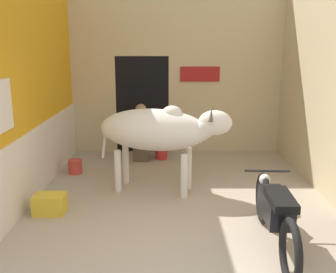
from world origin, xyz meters
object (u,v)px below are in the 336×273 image
at_px(cow, 158,130).
at_px(motorcycle_near, 274,212).
at_px(bucket, 74,167).
at_px(plastic_stool, 160,149).
at_px(shopkeeper_seated, 140,131).
at_px(crate, 49,204).

distance_m(cow, motorcycle_near, 2.42).
bearing_deg(bucket, cow, -28.40).
distance_m(motorcycle_near, plastic_stool, 3.96).
relative_size(cow, motorcycle_near, 1.05).
height_order(shopkeeper_seated, crate, shopkeeper_seated).
distance_m(motorcycle_near, crate, 3.12).
bearing_deg(crate, bucket, 91.58).
xyz_separation_m(shopkeeper_seated, bucket, (-1.19, -0.88, -0.48)).
bearing_deg(motorcycle_near, bucket, 137.37).
xyz_separation_m(shopkeeper_seated, plastic_stool, (0.41, 0.06, -0.39)).
relative_size(shopkeeper_seated, crate, 2.67).
distance_m(cow, bucket, 2.03).
distance_m(shopkeeper_seated, plastic_stool, 0.57).
distance_m(shopkeeper_seated, bucket, 1.55).
xyz_separation_m(motorcycle_near, bucket, (-3.00, 2.76, -0.33)).
xyz_separation_m(shopkeeper_seated, crate, (-1.14, -2.66, -0.47)).
relative_size(cow, bucket, 8.50).
distance_m(plastic_stool, bucket, 1.86).
distance_m(shopkeeper_seated, crate, 2.93).
distance_m(motorcycle_near, shopkeeper_seated, 4.07).
relative_size(cow, plastic_stool, 5.34).
distance_m(plastic_stool, crate, 3.13).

